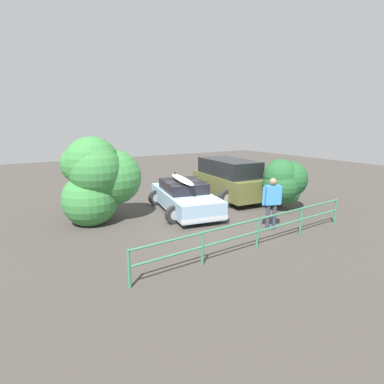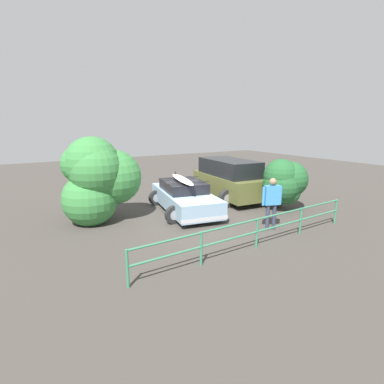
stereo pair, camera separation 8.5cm
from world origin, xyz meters
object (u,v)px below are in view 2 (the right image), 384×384
sedan_car (184,197)px  bush_near_left (99,177)px  suv_car (229,179)px  bush_near_right (284,182)px  person_bystander (272,199)px

sedan_car → bush_near_left: bearing=-7.7°
suv_car → bush_near_right: bush_near_right is taller
sedan_car → suv_car: size_ratio=1.05×
sedan_car → person_bystander: size_ratio=2.58×
suv_car → bush_near_right: 2.82m
sedan_car → bush_near_left: 3.55m
suv_car → bush_near_right: size_ratio=2.04×
sedan_car → suv_car: bearing=-166.3°
suv_car → bush_near_left: 6.26m
person_bystander → sedan_car: bearing=-67.3°
person_bystander → bush_near_right: 2.72m
person_bystander → bush_near_left: size_ratio=0.55×
bush_near_right → suv_car: bearing=-72.5°
sedan_car → bush_near_left: bush_near_left is taller
sedan_car → bush_near_right: (-3.71, 1.98, 0.59)m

